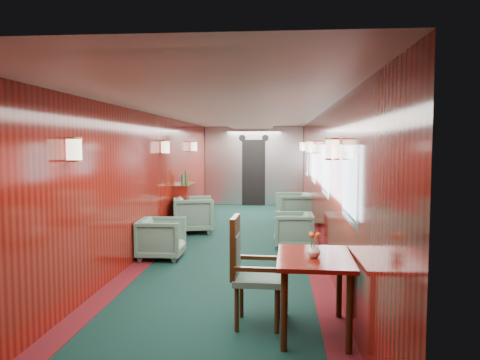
% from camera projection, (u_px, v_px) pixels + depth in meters
% --- Properties ---
extents(room, '(12.00, 12.10, 2.40)m').
position_uv_depth(room, '(236.00, 157.00, 8.33)').
color(room, black).
rests_on(room, ground).
extents(bulkhead, '(2.98, 0.17, 2.39)m').
position_uv_depth(bulkhead, '(254.00, 166.00, 14.24)').
color(bulkhead, '#ADB0B4').
rests_on(bulkhead, ground).
extents(windows_right, '(0.02, 8.60, 0.80)m').
position_uv_depth(windows_right, '(319.00, 167.00, 8.47)').
color(windows_right, '#A5A8AC').
rests_on(windows_right, ground).
extents(wall_sconces, '(2.97, 7.97, 0.25)m').
position_uv_depth(wall_sconces, '(239.00, 148.00, 8.88)').
color(wall_sconces, beige).
rests_on(wall_sconces, ground).
extents(dining_table, '(0.74, 1.04, 0.77)m').
position_uv_depth(dining_table, '(314.00, 268.00, 4.56)').
color(dining_table, maroon).
rests_on(dining_table, ground).
extents(side_chair, '(0.52, 0.55, 1.12)m').
position_uv_depth(side_chair, '(248.00, 266.00, 4.78)').
color(side_chair, '#1F493E').
rests_on(side_chair, ground).
extents(credenza, '(0.34, 1.09, 1.25)m').
position_uv_depth(credenza, '(185.00, 205.00, 10.49)').
color(credenza, maroon).
rests_on(credenza, ground).
extents(flower_vase, '(0.13, 0.13, 0.13)m').
position_uv_depth(flower_vase, '(314.00, 251.00, 4.48)').
color(flower_vase, beige).
rests_on(flower_vase, dining_table).
extents(armchair_left_near, '(0.74, 0.72, 0.66)m').
position_uv_depth(armchair_left_near, '(162.00, 238.00, 7.60)').
color(armchair_left_near, '#1F493E').
rests_on(armchair_left_near, ground).
extents(armchair_left_far, '(0.99, 0.97, 0.76)m').
position_uv_depth(armchair_left_far, '(194.00, 214.00, 9.87)').
color(armchair_left_far, '#1F493E').
rests_on(armchair_left_far, ground).
extents(armchair_right_near, '(0.70, 0.68, 0.63)m').
position_uv_depth(armchair_right_near, '(293.00, 230.00, 8.39)').
color(armchair_right_near, '#1F493E').
rests_on(armchair_right_near, ground).
extents(armchair_right_far, '(0.91, 0.89, 0.74)m').
position_uv_depth(armchair_right_far, '(294.00, 209.00, 10.82)').
color(armchair_right_far, '#1F493E').
rests_on(armchair_right_far, ground).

